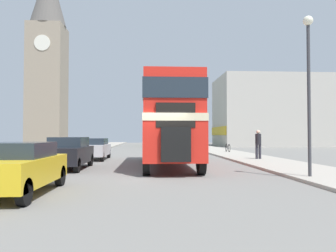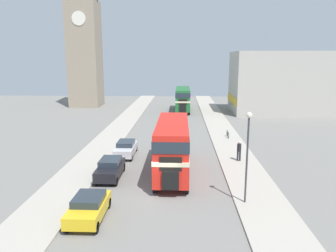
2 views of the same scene
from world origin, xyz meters
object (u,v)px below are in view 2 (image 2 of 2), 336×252
car_parked_near (89,207)px  pedestrian_walking (239,150)px  bus_distant (183,97)px  bicycle_on_pavement (228,134)px  car_parked_mid (110,168)px  car_parked_far (126,148)px  church_tower (83,23)px  street_lamp (248,144)px  double_decker_bus (173,143)px

car_parked_near → pedestrian_walking: size_ratio=2.15×
bus_distant → bicycle_on_pavement: size_ratio=5.79×
car_parked_mid → car_parked_far: car_parked_mid is taller
pedestrian_walking → church_tower: (-23.76, 34.89, 14.52)m
car_parked_near → car_parked_far: size_ratio=0.93×
car_parked_far → bicycle_on_pavement: bearing=34.9°
street_lamp → church_tower: 50.57m
car_parked_mid → pedestrian_walking: 11.61m
bicycle_on_pavement → church_tower: 38.38m
bus_distant → bicycle_on_pavement: bus_distant is taller
car_parked_mid → church_tower: 44.02m
double_decker_bus → street_lamp: street_lamp is taller
double_decker_bus → church_tower: 44.04m
double_decker_bus → pedestrian_walking: double_decker_bus is taller
car_parked_near → bicycle_on_pavement: bearing=61.9°
pedestrian_walking → bicycle_on_pavement: size_ratio=1.04×
bicycle_on_pavement → double_decker_bus: bearing=-116.7°
car_parked_far → church_tower: bearing=111.7°
bus_distant → pedestrian_walking: (4.96, -29.26, -1.28)m
car_parked_near → car_parked_mid: bearing=91.6°
double_decker_bus → bus_distant: 32.42m
car_parked_near → pedestrian_walking: (10.54, 11.15, 0.41)m
bus_distant → car_parked_near: bearing=-97.9°
car_parked_far → church_tower: size_ratio=0.14×
double_decker_bus → car_parked_near: size_ratio=2.56×
street_lamp → church_tower: bearing=117.4°
bus_distant → car_parked_mid: (-5.77, -33.69, -1.65)m
car_parked_near → bicycle_on_pavement: 22.96m
bus_distant → street_lamp: street_lamp is taller
double_decker_bus → church_tower: church_tower is taller
car_parked_mid → street_lamp: 11.03m
church_tower → car_parked_near: bearing=-74.0°
bus_distant → car_parked_far: bearing=-101.3°
bus_distant → bicycle_on_pavement: (5.23, -20.16, -1.95)m
bicycle_on_pavement → pedestrian_walking: bearing=-91.7°
pedestrian_walking → bicycle_on_pavement: 9.13m
double_decker_bus → car_parked_mid: bearing=-165.2°
church_tower → bicycle_on_pavement: bearing=-47.0°
bus_distant → church_tower: bearing=163.3°
bicycle_on_pavement → street_lamp: size_ratio=0.30×
car_parked_mid → bicycle_on_pavement: (10.99, 13.53, -0.30)m
car_parked_near → bus_distant: bearing=82.1°
pedestrian_walking → double_decker_bus: bearing=-151.9°
bicycle_on_pavement → street_lamp: 18.25m
bus_distant → car_parked_far: size_ratio=2.43×
car_parked_far → bus_distant: bearing=78.7°
church_tower → double_decker_bus: bearing=-64.9°
car_parked_near → street_lamp: 10.27m
car_parked_near → car_parked_mid: (-0.19, 6.72, 0.04)m
double_decker_bus → pedestrian_walking: bearing=28.1°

